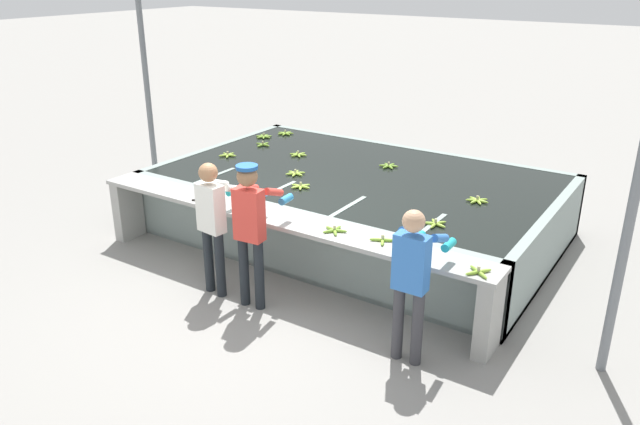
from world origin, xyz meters
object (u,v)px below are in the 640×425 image
at_px(banana_bunch_floating_2, 228,155).
at_px(worker_0, 214,217).
at_px(banana_bunch_floating_6, 389,166).
at_px(banana_bunch_floating_9, 295,173).
at_px(banana_bunch_floating_4, 301,186).
at_px(banana_bunch_ledge_2, 334,230).
at_px(worker_2, 412,273).
at_px(worker_1, 251,222).
at_px(banana_bunch_floating_0, 436,224).
at_px(banana_bunch_ledge_1, 478,272).
at_px(banana_bunch_floating_5, 298,155).
at_px(banana_bunch_floating_8, 263,145).
at_px(banana_bunch_floating_1, 477,200).
at_px(support_post_right, 631,213).
at_px(banana_bunch_floating_7, 285,133).
at_px(support_post_left, 148,97).
at_px(banana_bunch_ledge_0, 383,240).
at_px(knife_0, 202,200).
at_px(banana_bunch_floating_3, 264,137).

bearing_deg(banana_bunch_floating_2, worker_0, -52.18).
height_order(banana_bunch_floating_6, banana_bunch_floating_9, same).
height_order(worker_0, banana_bunch_floating_4, worker_0).
bearing_deg(banana_bunch_ledge_2, banana_bunch_floating_9, 137.31).
height_order(worker_2, banana_bunch_floating_6, worker_2).
bearing_deg(worker_1, banana_bunch_ledge_2, 34.42).
distance_m(banana_bunch_floating_0, banana_bunch_ledge_1, 1.20).
height_order(banana_bunch_floating_5, banana_bunch_ledge_1, banana_bunch_ledge_1).
relative_size(worker_1, banana_bunch_floating_8, 5.89).
height_order(banana_bunch_floating_1, support_post_right, support_post_right).
distance_m(worker_0, banana_bunch_floating_7, 3.97).
bearing_deg(banana_bunch_floating_9, worker_1, -67.89).
height_order(worker_0, banana_bunch_ledge_2, worker_0).
bearing_deg(banana_bunch_floating_2, banana_bunch_floating_1, 2.89).
bearing_deg(worker_1, banana_bunch_floating_8, 126.20).
xyz_separation_m(worker_1, support_post_left, (-3.78, 2.06, 0.59)).
bearing_deg(banana_bunch_floating_4, banana_bunch_ledge_2, -41.00).
distance_m(worker_0, banana_bunch_ledge_0, 1.92).
height_order(banana_bunch_floating_2, knife_0, banana_bunch_floating_2).
xyz_separation_m(banana_bunch_floating_0, banana_bunch_floating_4, (-1.98, 0.21, -0.00)).
bearing_deg(knife_0, banana_bunch_ledge_2, 2.48).
bearing_deg(knife_0, banana_bunch_floating_4, 55.80).
relative_size(banana_bunch_floating_0, support_post_right, 0.09).
xyz_separation_m(banana_bunch_floating_3, banana_bunch_ledge_0, (3.67, -2.66, 0.00)).
distance_m(worker_1, banana_bunch_ledge_2, 0.90).
bearing_deg(banana_bunch_ledge_2, banana_bunch_ledge_1, -3.20).
height_order(banana_bunch_floating_2, support_post_left, support_post_left).
xyz_separation_m(banana_bunch_floating_2, banana_bunch_floating_4, (1.74, -0.57, -0.00)).
bearing_deg(worker_1, support_post_right, 13.72).
bearing_deg(worker_2, banana_bunch_ledge_2, 156.80).
bearing_deg(worker_2, banana_bunch_ledge_1, 39.62).
height_order(banana_bunch_floating_0, banana_bunch_floating_2, same).
bearing_deg(banana_bunch_floating_9, banana_bunch_ledge_2, -42.69).
xyz_separation_m(banana_bunch_floating_8, banana_bunch_ledge_0, (3.36, -2.26, 0.00)).
relative_size(worker_1, worker_2, 1.06).
relative_size(banana_bunch_floating_3, banana_bunch_ledge_1, 1.15).
distance_m(worker_1, banana_bunch_floating_3, 4.01).
xyz_separation_m(banana_bunch_floating_8, banana_bunch_floating_9, (1.30, -0.92, -0.00)).
relative_size(banana_bunch_floating_1, banana_bunch_ledge_2, 1.01).
relative_size(worker_2, banana_bunch_floating_2, 5.64).
height_order(banana_bunch_floating_2, banana_bunch_floating_8, same).
xyz_separation_m(worker_1, banana_bunch_floating_6, (0.15, 2.92, -0.10)).
relative_size(banana_bunch_floating_0, banana_bunch_ledge_1, 1.14).
relative_size(banana_bunch_floating_1, banana_bunch_floating_2, 1.01).
bearing_deg(banana_bunch_floating_1, banana_bunch_floating_9, -171.81).
bearing_deg(banana_bunch_floating_4, banana_bunch_floating_2, 162.02).
relative_size(banana_bunch_ledge_0, banana_bunch_ledge_2, 0.96).
distance_m(banana_bunch_floating_7, banana_bunch_ledge_1, 5.59).
xyz_separation_m(worker_1, banana_bunch_floating_9, (-0.77, 1.90, -0.10)).
height_order(worker_2, banana_bunch_floating_5, worker_2).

